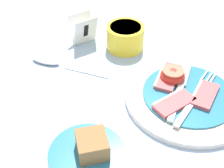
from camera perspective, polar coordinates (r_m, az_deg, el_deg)
ground_plane at (r=0.61m, az=3.91°, el=-5.25°), size 3.00×3.00×0.00m
breakfast_plate at (r=0.65m, az=13.43°, el=-1.83°), size 0.26×0.26×0.04m
bread_plate at (r=0.54m, az=-4.43°, el=-12.65°), size 0.18×0.18×0.05m
sugar_cup at (r=0.77m, az=2.44°, el=8.72°), size 0.09×0.09×0.06m
number_card at (r=0.79m, az=-5.23°, el=9.94°), size 0.06×0.05×0.07m
teaspoon_near_cup at (r=0.74m, az=-10.19°, el=3.76°), size 0.14×0.16×0.01m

